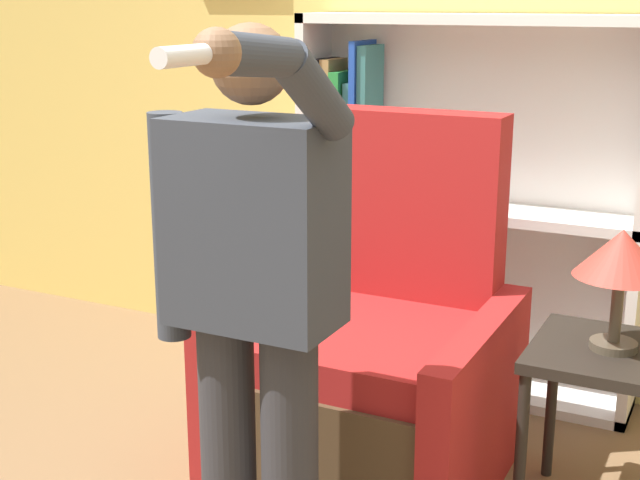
{
  "coord_description": "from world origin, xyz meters",
  "views": [
    {
      "loc": [
        1.11,
        -1.59,
        1.61
      ],
      "look_at": [
        0.01,
        0.61,
        0.94
      ],
      "focal_mm": 50.0,
      "sensor_mm": 36.0,
      "label": 1
    }
  ],
  "objects_px": {
    "person_standing": "(252,297)",
    "table_lamp": "(621,258)",
    "armchair": "(377,369)",
    "bookcase": "(429,207)",
    "side_table": "(610,378)"
  },
  "relations": [
    {
      "from": "person_standing",
      "to": "table_lamp",
      "type": "distance_m",
      "value": 1.13
    },
    {
      "from": "side_table",
      "to": "person_standing",
      "type": "bearing_deg",
      "value": -133.04
    },
    {
      "from": "armchair",
      "to": "person_standing",
      "type": "bearing_deg",
      "value": -90.31
    },
    {
      "from": "armchair",
      "to": "bookcase",
      "type": "bearing_deg",
      "value": 98.3
    },
    {
      "from": "bookcase",
      "to": "armchair",
      "type": "xyz_separation_m",
      "value": [
        0.12,
        -0.83,
        -0.39
      ]
    },
    {
      "from": "bookcase",
      "to": "armchair",
      "type": "distance_m",
      "value": 0.92
    },
    {
      "from": "armchair",
      "to": "person_standing",
      "type": "xyz_separation_m",
      "value": [
        -0.0,
        -0.81,
        0.51
      ]
    },
    {
      "from": "armchair",
      "to": "table_lamp",
      "type": "xyz_separation_m",
      "value": [
        0.77,
        0.01,
        0.49
      ]
    },
    {
      "from": "side_table",
      "to": "table_lamp",
      "type": "relative_size",
      "value": 1.56
    },
    {
      "from": "armchair",
      "to": "side_table",
      "type": "bearing_deg",
      "value": 1.08
    },
    {
      "from": "armchair",
      "to": "person_standing",
      "type": "distance_m",
      "value": 0.96
    },
    {
      "from": "bookcase",
      "to": "table_lamp",
      "type": "relative_size",
      "value": 4.16
    },
    {
      "from": "armchair",
      "to": "side_table",
      "type": "distance_m",
      "value": 0.77
    },
    {
      "from": "bookcase",
      "to": "person_standing",
      "type": "distance_m",
      "value": 1.65
    },
    {
      "from": "bookcase",
      "to": "side_table",
      "type": "distance_m",
      "value": 1.23
    }
  ]
}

